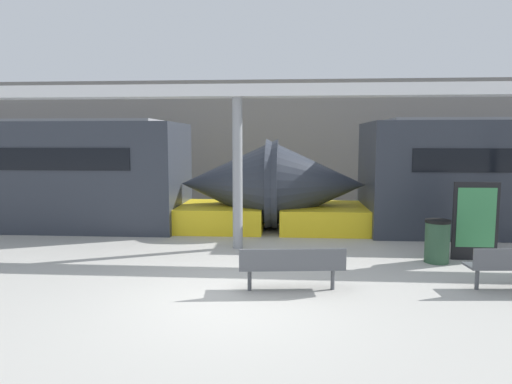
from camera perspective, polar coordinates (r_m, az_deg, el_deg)
name	(u,v)px	position (r m, az deg, el deg)	size (l,w,h in m)	color
ground_plane	(230,301)	(7.63, -3.28, -13.41)	(60.00, 60.00, 0.00)	#B2AFA8
station_wall	(266,143)	(18.61, 1.24, 6.20)	(56.00, 0.20, 5.00)	gray
train_right	(3,176)	(15.88, -29.06, 1.74)	(16.56, 2.93, 3.20)	#2D333D
bench_near	(292,265)	(7.95, 4.51, -9.03)	(1.85, 0.64, 0.77)	#4C4F54
trash_bin	(437,241)	(10.49, 21.70, -5.72)	(0.53, 0.53, 0.92)	#2D5138
poster_board	(475,221)	(10.95, 25.74, -3.27)	(0.96, 0.07, 1.71)	black
support_column_near	(238,174)	(10.87, -2.33, 2.27)	(0.24, 0.24, 3.59)	gray
canopy_beam	(237,91)	(10.90, -2.37, 12.48)	(28.00, 0.60, 0.28)	silver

